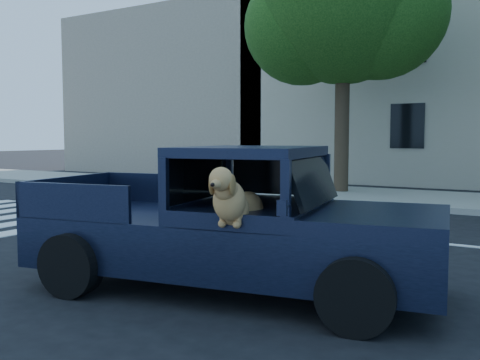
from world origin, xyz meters
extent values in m
plane|color=black|center=(0.00, 0.00, 0.00)|extent=(120.00, 120.00, 0.00)
cube|color=gray|center=(0.00, 9.20, 0.07)|extent=(60.00, 4.00, 0.15)
cylinder|color=#332619|center=(-4.00, 9.60, 2.20)|extent=(0.44, 0.44, 4.40)
sphere|color=#0F380E|center=(-5.20, 9.30, 5.20)|extent=(3.60, 3.60, 3.60)
sphere|color=#0F380E|center=(-3.00, 9.90, 5.50)|extent=(4.00, 4.00, 4.00)
cube|color=tan|center=(-15.00, 16.50, 4.00)|extent=(12.00, 6.00, 8.00)
cube|color=black|center=(-1.45, -0.75, 0.58)|extent=(4.99, 2.60, 0.60)
cube|color=black|center=(0.21, -0.47, 0.95)|extent=(1.66, 2.03, 0.15)
cube|color=black|center=(-1.23, -0.71, 1.64)|extent=(1.69, 1.97, 0.11)
cube|color=black|center=(-0.50, -0.59, 1.32)|extent=(0.49, 1.59, 0.52)
cube|color=black|center=(-0.98, -1.09, 0.75)|extent=(0.58, 0.58, 0.35)
cube|color=black|center=(-0.32, -1.72, 1.17)|extent=(0.10, 0.06, 0.15)
camera|label=1|loc=(1.85, -6.01, 1.81)|focal=40.00mm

